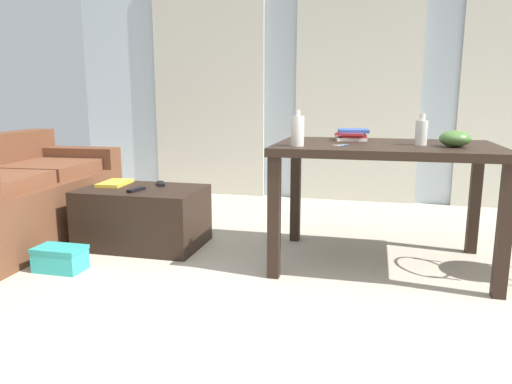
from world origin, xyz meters
The scene contains 15 objects.
ground_plane centered at (0.00, 1.30, 0.00)m, with size 8.15×8.15×0.00m, color #B2A893.
wall_back centered at (0.00, 3.40, 1.35)m, with size 6.23×0.10×2.70m, color silver.
curtains centered at (0.00, 3.31, 1.21)m, with size 4.43×0.03×2.42m.
couch centered at (-2.42, 1.23, 0.32)m, with size 0.95×1.79×0.79m.
coffee_table centered at (-1.42, 1.36, 0.21)m, with size 0.86×0.56×0.43m.
craft_table centered at (0.26, 1.35, 0.68)m, with size 1.35×0.89×0.78m.
bottle_near centered at (-0.25, 1.09, 0.88)m, with size 0.08×0.08×0.21m.
bottle_far centered at (0.46, 1.31, 0.86)m, with size 0.07×0.07×0.19m.
bowl centered at (0.65, 1.26, 0.83)m, with size 0.18×0.18×0.10m, color #477033.
book_stack centered at (0.04, 1.59, 0.82)m, with size 0.24×0.27×0.07m.
scissors centered at (0.01, 1.20, 0.79)m, with size 0.09×0.10×0.00m.
tv_remote_primary centered at (-1.34, 1.50, 0.44)m, with size 0.05×0.15×0.02m, color black.
tv_remote_secondary centered at (-1.41, 1.25, 0.44)m, with size 0.04×0.16×0.02m, color black.
magazine centered at (-1.69, 1.44, 0.44)m, with size 0.18×0.29×0.02m, color gold.
shoebox centered at (-1.69, 0.75, 0.08)m, with size 0.30×0.19×0.15m.
Camera 1 is at (0.19, -1.72, 1.06)m, focal length 33.42 mm.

